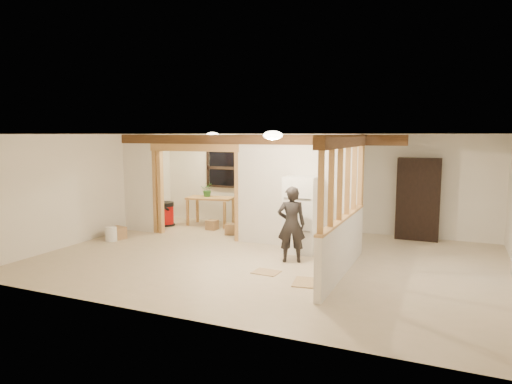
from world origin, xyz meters
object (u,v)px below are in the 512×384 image
at_px(woman, 291,224).
at_px(work_table, 211,211).
at_px(refrigerator, 302,214).
at_px(shop_vac, 165,214).
at_px(bookshelf, 418,199).

height_order(woman, work_table, woman).
xyz_separation_m(refrigerator, shop_vac, (-4.29, 1.20, -0.48)).
xyz_separation_m(woman, shop_vac, (-4.35, 2.02, -0.42)).
bearing_deg(woman, shop_vac, -47.22).
height_order(refrigerator, shop_vac, refrigerator).
bearing_deg(work_table, refrigerator, -36.81).
bearing_deg(shop_vac, work_table, 26.23).
distance_m(work_table, shop_vac, 1.24).
bearing_deg(bookshelf, refrigerator, -134.58).
xyz_separation_m(shop_vac, bookshelf, (6.46, 1.00, 0.64)).
bearing_deg(shop_vac, woman, -24.95).
height_order(refrigerator, bookshelf, bookshelf).
height_order(woman, shop_vac, woman).
bearing_deg(refrigerator, bookshelf, 45.42).
bearing_deg(bookshelf, work_table, -175.16).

